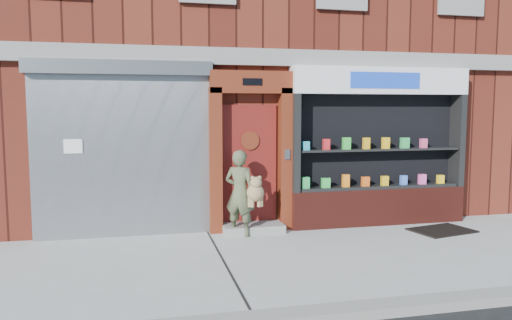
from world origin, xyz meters
name	(u,v)px	position (x,y,z in m)	size (l,w,h in m)	color
ground	(326,256)	(0.00, 0.00, 0.00)	(80.00, 80.00, 0.00)	#9E9E99
curb	(396,307)	(0.00, -2.15, 0.06)	(60.00, 0.30, 0.12)	gray
building	(244,40)	(0.00, 5.99, 4.00)	(12.00, 8.16, 8.00)	#4B1911
shutter_bay	(122,138)	(-3.00, 1.93, 1.72)	(3.10, 0.30, 3.04)	gray
red_door_bay	(251,151)	(-0.75, 1.86, 1.46)	(1.52, 0.58, 2.90)	#5F2110
pharmacy_bay	(378,153)	(1.75, 1.81, 1.37)	(3.50, 0.41, 3.00)	#521A13
woman	(242,193)	(-0.99, 1.50, 0.77)	(0.73, 0.62, 1.52)	#4C5336
doormat	(442,230)	(2.64, 0.99, 0.01)	(1.07, 0.75, 0.03)	black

